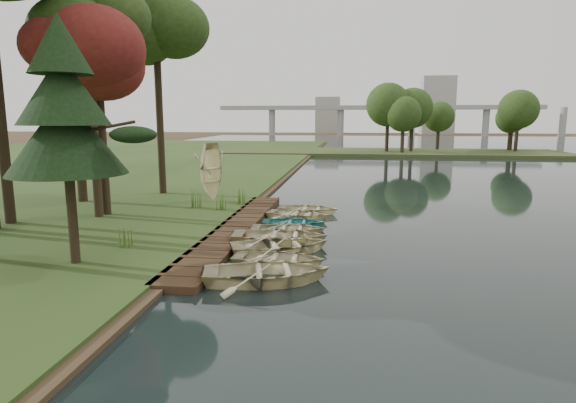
# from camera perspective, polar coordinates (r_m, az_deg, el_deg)

# --- Properties ---
(ground) EXTENTS (300.00, 300.00, 0.00)m
(ground) POSITION_cam_1_polar(r_m,az_deg,el_deg) (21.72, -2.11, -3.81)
(ground) COLOR #3D2F1D
(boardwalk) EXTENTS (1.60, 16.00, 0.30)m
(boardwalk) POSITION_cam_1_polar(r_m,az_deg,el_deg) (22.01, -6.23, -3.28)
(boardwalk) COLOR #362415
(boardwalk) RESTS_ON ground
(peninsula) EXTENTS (50.00, 14.00, 0.45)m
(peninsula) POSITION_cam_1_polar(r_m,az_deg,el_deg) (71.10, 11.22, 5.74)
(peninsula) COLOR #36431E
(peninsula) RESTS_ON ground
(far_trees) EXTENTS (45.60, 5.60, 8.80)m
(far_trees) POSITION_cam_1_polar(r_m,az_deg,el_deg) (70.82, 8.65, 10.82)
(far_trees) COLOR black
(far_trees) RESTS_ON peninsula
(bridge) EXTENTS (95.90, 4.00, 8.60)m
(bridge) POSITION_cam_1_polar(r_m,az_deg,el_deg) (141.08, 11.36, 10.49)
(bridge) COLOR #A5A5A0
(bridge) RESTS_ON ground
(building_a) EXTENTS (10.00, 8.00, 18.00)m
(building_a) POSITION_cam_1_polar(r_m,az_deg,el_deg) (163.00, 17.27, 10.82)
(building_a) COLOR #A5A5A0
(building_a) RESTS_ON ground
(building_b) EXTENTS (8.00, 8.00, 12.00)m
(building_b) POSITION_cam_1_polar(r_m,az_deg,el_deg) (166.02, 4.74, 10.16)
(building_b) COLOR #A5A5A0
(building_b) RESTS_ON ground
(rowboat_0) EXTENTS (4.57, 3.72, 0.83)m
(rowboat_0) POSITION_cam_1_polar(r_m,az_deg,el_deg) (15.19, -2.54, -8.06)
(rowboat_0) COLOR beige
(rowboat_0) RESTS_ON water
(rowboat_1) EXTENTS (3.30, 2.40, 0.67)m
(rowboat_1) POSITION_cam_1_polar(r_m,az_deg,el_deg) (16.81, -1.14, -6.56)
(rowboat_1) COLOR beige
(rowboat_1) RESTS_ON water
(rowboat_2) EXTENTS (4.53, 3.91, 0.79)m
(rowboat_2) POSITION_cam_1_polar(r_m,az_deg,el_deg) (18.37, -0.88, -4.94)
(rowboat_2) COLOR beige
(rowboat_2) RESTS_ON water
(rowboat_3) EXTENTS (4.11, 3.05, 0.82)m
(rowboat_3) POSITION_cam_1_polar(r_m,az_deg,el_deg) (19.63, -1.03, -3.92)
(rowboat_3) COLOR beige
(rowboat_3) RESTS_ON water
(rowboat_4) EXTENTS (3.42, 2.53, 0.68)m
(rowboat_4) POSITION_cam_1_polar(r_m,az_deg,el_deg) (21.21, -0.03, -3.06)
(rowboat_4) COLOR beige
(rowboat_4) RESTS_ON water
(rowboat_5) EXTENTS (3.09, 2.28, 0.62)m
(rowboat_5) POSITION_cam_1_polar(r_m,az_deg,el_deg) (22.62, 0.66, -2.32)
(rowboat_5) COLOR teal
(rowboat_5) RESTS_ON water
(rowboat_6) EXTENTS (3.63, 2.93, 0.67)m
(rowboat_6) POSITION_cam_1_polar(r_m,az_deg,el_deg) (24.44, 1.10, -1.34)
(rowboat_6) COLOR beige
(rowboat_6) RESTS_ON water
(rowboat_7) EXTENTS (3.37, 2.50, 0.67)m
(rowboat_7) POSITION_cam_1_polar(r_m,az_deg,el_deg) (25.87, 2.40, -0.71)
(rowboat_7) COLOR beige
(rowboat_7) RESTS_ON water
(stored_rowboat) EXTENTS (4.16, 3.76, 0.71)m
(stored_rowboat) POSITION_cam_1_polar(r_m,az_deg,el_deg) (28.63, -8.97, 0.75)
(stored_rowboat) COLOR beige
(stored_rowboat) RESTS_ON bank
(tree_2) EXTENTS (4.22, 4.22, 9.60)m
(tree_2) POSITION_cam_1_polar(r_m,az_deg,el_deg) (25.43, -22.63, 15.68)
(tree_2) COLOR black
(tree_2) RESTS_ON bank
(tree_4) EXTENTS (4.26, 4.26, 10.92)m
(tree_4) POSITION_cam_1_polar(r_m,az_deg,el_deg) (26.11, -21.90, 18.37)
(tree_4) COLOR black
(tree_4) RESTS_ON bank
(tree_6) EXTENTS (4.78, 4.78, 12.32)m
(tree_6) POSITION_cam_1_polar(r_m,az_deg,el_deg) (32.50, -15.40, 19.00)
(tree_6) COLOR black
(tree_6) RESTS_ON bank
(pine_tree) EXTENTS (3.80, 3.80, 8.11)m
(pine_tree) POSITION_cam_1_polar(r_m,az_deg,el_deg) (17.32, -25.01, 9.66)
(pine_tree) COLOR black
(pine_tree) RESTS_ON bank
(reeds_0) EXTENTS (0.60, 0.60, 0.88)m
(reeds_0) POSITION_cam_1_polar(r_m,az_deg,el_deg) (19.34, -18.85, -3.82)
(reeds_0) COLOR #3F661E
(reeds_0) RESTS_ON bank
(reeds_1) EXTENTS (0.60, 0.60, 0.92)m
(reeds_1) POSITION_cam_1_polar(r_m,az_deg,el_deg) (25.84, -7.87, 0.04)
(reeds_1) COLOR #3F661E
(reeds_1) RESTS_ON bank
(reeds_2) EXTENTS (0.60, 0.60, 0.94)m
(reeds_2) POSITION_cam_1_polar(r_m,az_deg,el_deg) (27.32, -5.57, 0.63)
(reeds_2) COLOR #3F661E
(reeds_2) RESTS_ON bank
(reeds_3) EXTENTS (0.60, 0.60, 1.05)m
(reeds_3) POSITION_cam_1_polar(r_m,az_deg,el_deg) (26.78, -10.78, 0.44)
(reeds_3) COLOR #3F661E
(reeds_3) RESTS_ON bank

